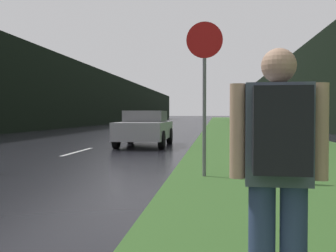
# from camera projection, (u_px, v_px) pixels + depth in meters

# --- Properties ---
(grass_verge) EXTENTS (6.00, 240.00, 0.02)m
(grass_verge) POSITION_uv_depth(u_px,v_px,m) (237.00, 127.00, 39.76)
(grass_verge) COLOR #386028
(grass_verge) RESTS_ON ground_plane
(lane_stripe_c) EXTENTS (0.12, 3.00, 0.01)m
(lane_stripe_c) POSITION_uv_depth(u_px,v_px,m) (78.00, 152.00, 13.76)
(lane_stripe_c) COLOR silver
(lane_stripe_c) RESTS_ON ground_plane
(lane_stripe_d) EXTENTS (0.12, 3.00, 0.01)m
(lane_stripe_d) POSITION_uv_depth(u_px,v_px,m) (124.00, 139.00, 20.71)
(lane_stripe_d) COLOR silver
(lane_stripe_d) RESTS_ON ground_plane
(lane_stripe_e) EXTENTS (0.12, 3.00, 0.01)m
(lane_stripe_e) POSITION_uv_depth(u_px,v_px,m) (147.00, 133.00, 27.67)
(lane_stripe_e) COLOR silver
(lane_stripe_e) RESTS_ON ground_plane
(treeline_far_side) EXTENTS (2.00, 140.00, 6.36)m
(treeline_far_side) POSITION_uv_depth(u_px,v_px,m) (99.00, 98.00, 51.39)
(treeline_far_side) COLOR black
(treeline_far_side) RESTS_ON ground_plane
(treeline_near_side) EXTENTS (2.00, 140.00, 6.86)m
(treeline_near_side) POSITION_uv_depth(u_px,v_px,m) (285.00, 95.00, 48.93)
(treeline_near_side) COLOR black
(treeline_near_side) RESTS_ON ground_plane
(stop_sign) EXTENTS (0.71, 0.07, 3.02)m
(stop_sign) POSITION_uv_depth(u_px,v_px,m) (204.00, 81.00, 8.16)
(stop_sign) COLOR slate
(stop_sign) RESTS_ON ground_plane
(hitchhiker_with_backpack) EXTENTS (0.56, 0.41, 1.61)m
(hitchhiker_with_backpack) POSITION_uv_depth(u_px,v_px,m) (279.00, 167.00, 2.41)
(hitchhiker_with_backpack) COLOR navy
(hitchhiker_with_backpack) RESTS_ON ground_plane
(car_passing_near) EXTENTS (1.84, 4.12, 1.36)m
(car_passing_near) POSITION_uv_depth(u_px,v_px,m) (145.00, 128.00, 16.17)
(car_passing_near) COLOR #9E9EA3
(car_passing_near) RESTS_ON ground_plane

